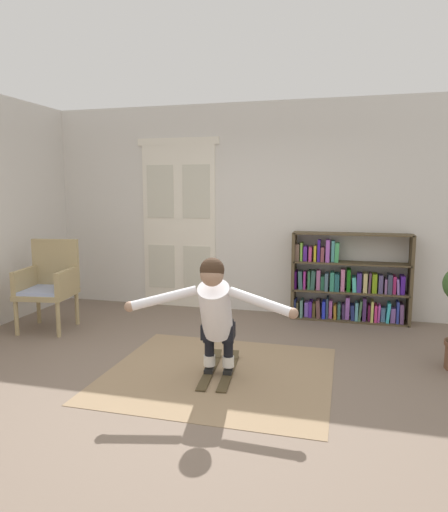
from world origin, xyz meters
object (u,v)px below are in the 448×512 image
bookshelf (346,284)px  person_skier (215,309)px  skis_pair (219,370)px  wicker_chair (49,282)px

bookshelf → person_skier: bearing=-115.4°
skis_pair → person_skier: person_skier is taller
bookshelf → wicker_chair: size_ratio=1.38×
wicker_chair → bookshelf: bearing=20.2°
wicker_chair → person_skier: person_skier is taller
wicker_chair → skis_pair: 2.62m
wicker_chair → skis_pair: bearing=-19.1°
wicker_chair → person_skier: 2.66m
wicker_chair → skis_pair: wicker_chair is taller
bookshelf → person_skier: (-1.12, -2.36, 0.19)m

